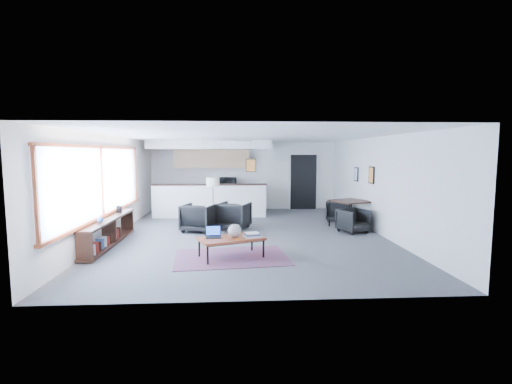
{
  "coord_description": "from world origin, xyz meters",
  "views": [
    {
      "loc": [
        -0.34,
        -9.73,
        2.16
      ],
      "look_at": [
        0.24,
        0.4,
        1.09
      ],
      "focal_mm": 26.0,
      "sensor_mm": 36.0,
      "label": 1
    }
  ],
  "objects": [
    {
      "name": "armchair_left",
      "position": [
        -1.35,
        0.45,
        0.42
      ],
      "size": [
        1.01,
        0.97,
        0.84
      ],
      "primitive_type": "imported",
      "rotation": [
        0.0,
        0.0,
        2.85
      ],
      "color": "black",
      "rests_on": "floor"
    },
    {
      "name": "armchair_right",
      "position": [
        -0.37,
        0.78,
        0.42
      ],
      "size": [
        1.04,
        1.01,
        0.84
      ],
      "primitive_type": "imported",
      "rotation": [
        0.0,
        0.0,
        2.77
      ],
      "color": "black",
      "rests_on": "floor"
    },
    {
      "name": "laptop",
      "position": [
        -0.8,
        -2.12,
        0.49
      ],
      "size": [
        0.34,
        0.29,
        0.23
      ],
      "rotation": [
        0.0,
        0.0,
        0.09
      ],
      "color": "black",
      "rests_on": "coffee_table"
    },
    {
      "name": "track_light",
      "position": [
        -0.59,
        2.2,
        2.53
      ],
      "size": [
        1.6,
        0.07,
        0.15
      ],
      "color": "silver",
      "rests_on": "room"
    },
    {
      "name": "kitchenette",
      "position": [
        -1.2,
        3.71,
        1.38
      ],
      "size": [
        4.2,
        1.96,
        2.6
      ],
      "color": "white",
      "rests_on": "floor"
    },
    {
      "name": "dining_chair_far",
      "position": [
        2.98,
        1.79,
        0.32
      ],
      "size": [
        0.8,
        0.78,
        0.63
      ],
      "primitive_type": "imported",
      "rotation": [
        0.0,
        0.0,
        2.71
      ],
      "color": "black",
      "rests_on": "floor"
    },
    {
      "name": "console",
      "position": [
        -3.3,
        -1.05,
        0.33
      ],
      "size": [
        0.35,
        3.0,
        0.8
      ],
      "color": "black",
      "rests_on": "floor"
    },
    {
      "name": "wall_art_lower",
      "position": [
        3.47,
        0.4,
        1.55
      ],
      "size": [
        0.03,
        0.38,
        0.48
      ],
      "color": "black",
      "rests_on": "room"
    },
    {
      "name": "floor_lamp",
      "position": [
        -1.02,
        1.7,
        1.23
      ],
      "size": [
        0.47,
        0.47,
        1.41
      ],
      "rotation": [
        0.0,
        0.0,
        0.17
      ],
      "color": "black",
      "rests_on": "floor"
    },
    {
      "name": "doorway",
      "position": [
        2.3,
        4.42,
        1.07
      ],
      "size": [
        1.1,
        0.12,
        2.15
      ],
      "color": "black",
      "rests_on": "room"
    },
    {
      "name": "wall_art_upper",
      "position": [
        3.47,
        1.7,
        1.5
      ],
      "size": [
        0.03,
        0.34,
        0.44
      ],
      "color": "black",
      "rests_on": "room"
    },
    {
      "name": "coffee_table",
      "position": [
        -0.43,
        -2.2,
        0.39
      ],
      "size": [
        1.46,
        1.12,
        0.42
      ],
      "rotation": [
        0.0,
        0.0,
        0.37
      ],
      "color": "maroon",
      "rests_on": "floor"
    },
    {
      "name": "kilim_rug",
      "position": [
        -0.43,
        -2.2,
        0.01
      ],
      "size": [
        2.45,
        1.8,
        0.01
      ],
      "rotation": [
        0.0,
        0.0,
        0.1
      ],
      "color": "#522C40",
      "rests_on": "floor"
    },
    {
      "name": "dining_table",
      "position": [
        3.0,
        0.73,
        0.73
      ],
      "size": [
        1.25,
        1.25,
        0.8
      ],
      "rotation": [
        0.0,
        0.0,
        0.42
      ],
      "color": "black",
      "rests_on": "floor"
    },
    {
      "name": "window",
      "position": [
        -3.46,
        -0.9,
        1.46
      ],
      "size": [
        0.1,
        5.95,
        1.66
      ],
      "color": "#8CBFFF",
      "rests_on": "room"
    },
    {
      "name": "coaster",
      "position": [
        -0.3,
        -2.37,
        0.43
      ],
      "size": [
        0.12,
        0.12,
        0.01
      ],
      "rotation": [
        0.0,
        0.0,
        0.27
      ],
      "color": "#E5590C",
      "rests_on": "coffee_table"
    },
    {
      "name": "microwave",
      "position": [
        -0.6,
        4.15,
        1.13
      ],
      "size": [
        0.63,
        0.42,
        0.4
      ],
      "primitive_type": "imported",
      "rotation": [
        0.0,
        0.0,
        -0.16
      ],
      "color": "black",
      "rests_on": "kitchenette"
    },
    {
      "name": "dining_chair_near",
      "position": [
        2.89,
        0.07,
        0.3
      ],
      "size": [
        0.77,
        0.75,
        0.61
      ],
      "primitive_type": "imported",
      "rotation": [
        0.0,
        0.0,
        0.43
      ],
      "color": "black",
      "rests_on": "floor"
    },
    {
      "name": "ceramic_pot",
      "position": [
        -0.35,
        -2.19,
        0.56
      ],
      "size": [
        0.28,
        0.28,
        0.28
      ],
      "rotation": [
        0.0,
        0.0,
        -0.34
      ],
      "color": "gray",
      "rests_on": "coffee_table"
    },
    {
      "name": "book_stack",
      "position": [
        0.01,
        -2.2,
        0.47
      ],
      "size": [
        0.37,
        0.32,
        0.1
      ],
      "rotation": [
        0.0,
        0.0,
        0.23
      ],
      "color": "silver",
      "rests_on": "coffee_table"
    },
    {
      "name": "room",
      "position": [
        0.0,
        0.0,
        1.3
      ],
      "size": [
        7.02,
        9.02,
        2.62
      ],
      "color": "#47474A",
      "rests_on": "ground"
    }
  ]
}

